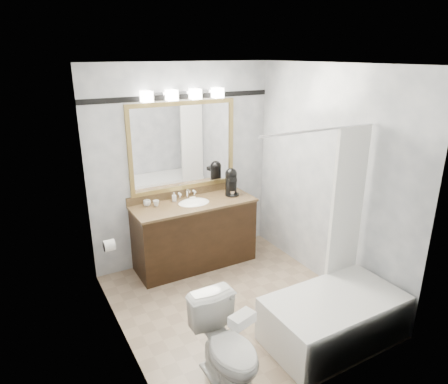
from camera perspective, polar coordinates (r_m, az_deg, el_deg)
The scene contains 14 objects.
room at distance 3.94m, azimuth 1.80°, elevation -0.65°, with size 2.42×2.62×2.52m.
vanity at distance 5.09m, azimuth -4.22°, elevation -5.79°, with size 1.53×0.58×0.97m.
mirror at distance 4.97m, azimuth -5.83°, elevation 6.49°, with size 1.40×0.04×1.10m.
vanity_light_bar at distance 4.82m, azimuth -5.82°, elevation 13.72°, with size 1.02×0.14×0.12m.
accent_stripe at distance 4.89m, azimuth -6.13°, elevation 13.39°, with size 2.40×0.01×0.06m, color black.
bathtub at distance 4.08m, azimuth 15.48°, elevation -16.08°, with size 1.30×0.75×1.96m.
tp_roll at distance 4.35m, azimuth -16.09°, elevation -7.34°, with size 0.12×0.12×0.11m, color white.
toilet at distance 3.43m, azimuth 0.52°, elevation -21.24°, with size 0.41×0.71×0.72m, color white.
tissue_box at distance 3.04m, azimuth 2.60°, elevation -17.70°, with size 0.20×0.11×0.08m, color white.
coffee_maker at distance 5.15m, azimuth 1.03°, elevation 1.60°, with size 0.19×0.22×0.35m.
cup_left at distance 4.88m, azimuth -10.94°, elevation -1.57°, with size 0.09×0.09×0.07m, color white.
cup_right at distance 4.86m, azimuth -9.66°, elevation -1.59°, with size 0.07×0.07×0.07m, color white.
soap_bottle_a at distance 4.98m, azimuth -7.14°, elevation -0.70°, with size 0.05×0.05×0.11m, color white.
soap_bar at distance 5.04m, azimuth -4.48°, elevation -0.88°, with size 0.07×0.04×0.02m, color beige.
Camera 1 is at (-1.92, -3.17, 2.60)m, focal length 32.00 mm.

